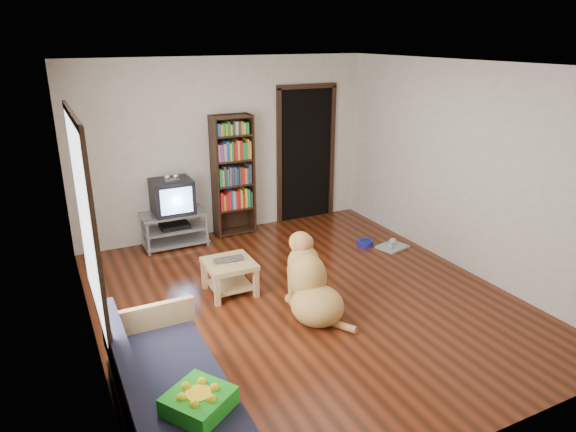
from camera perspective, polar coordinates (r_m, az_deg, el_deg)
name	(u,v)px	position (r m, az deg, el deg)	size (l,w,h in m)	color
ground	(304,299)	(5.99, 1.75, -9.24)	(5.00, 5.00, 0.00)	#5A220F
ceiling	(306,65)	(5.25, 2.05, 16.46)	(5.00, 5.00, 0.00)	white
wall_back	(225,148)	(7.70, -7.00, 7.56)	(4.50, 4.50, 0.00)	beige
wall_front	(485,290)	(3.63, 21.02, -7.69)	(4.50, 4.50, 0.00)	beige
wall_left	(80,224)	(4.89, -22.07, -0.83)	(5.00, 5.00, 0.00)	beige
wall_right	(463,168)	(6.80, 18.90, 5.05)	(5.00, 5.00, 0.00)	beige
green_cushion	(199,401)	(3.82, -9.87, -19.62)	(0.40, 0.40, 0.13)	green
laptop	(230,261)	(5.97, -6.48, -5.02)	(0.35, 0.23, 0.03)	#B6B5B9
dog_bowl	(365,243)	(7.50, 8.57, -2.96)	(0.22, 0.22, 0.08)	#16189B
grey_rag	(393,247)	(7.49, 11.54, -3.37)	(0.40, 0.32, 0.03)	#9F9F9F
window	(86,220)	(4.35, -21.57, -0.39)	(0.03, 1.46, 1.70)	white
doorway	(306,151)	(8.26, 2.01, 7.22)	(1.03, 0.05, 2.19)	black
tv_stand	(175,228)	(7.52, -12.49, -1.27)	(0.90, 0.45, 0.50)	#99999E
crt_tv	(172,196)	(7.39, -12.80, 2.23)	(0.55, 0.52, 0.58)	black
bookshelf	(233,169)	(7.65, -6.16, 5.19)	(0.60, 0.30, 1.80)	black
sofa	(171,402)	(4.21, -12.89, -19.54)	(0.80, 1.80, 0.80)	tan
coffee_table	(229,271)	(6.05, -6.53, -6.07)	(0.55, 0.55, 0.40)	tan
dog	(311,286)	(5.57, 2.54, -7.77)	(0.57, 1.09, 0.90)	tan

